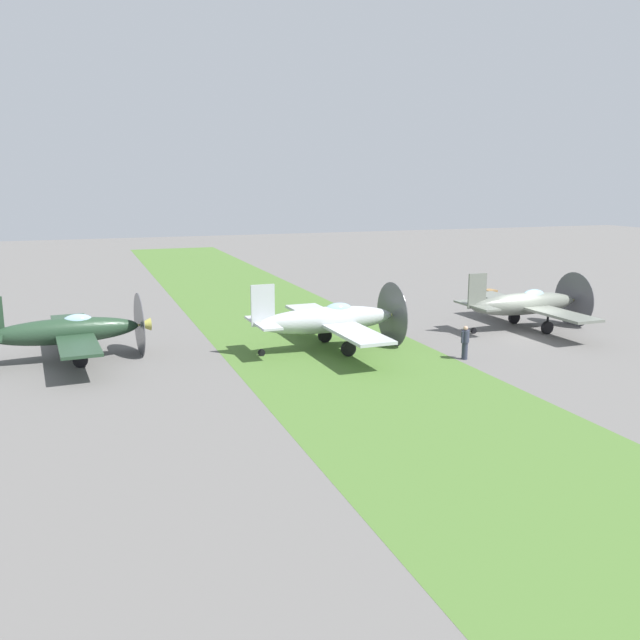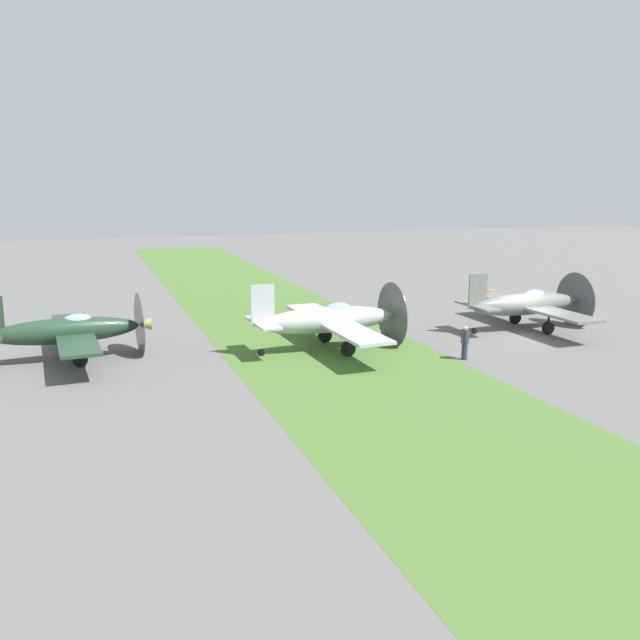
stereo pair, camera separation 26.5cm
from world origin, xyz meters
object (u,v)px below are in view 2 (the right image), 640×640
object	(u,v)px
airplane_wingman	(329,320)
airplane_trail	(69,331)
ground_crew_chief	(465,342)
supply_crate	(491,294)
airplane_lead	(527,304)

from	to	relation	value
airplane_wingman	airplane_trail	distance (m)	13.27
airplane_wingman	ground_crew_chief	size ratio (longest dim) A/B	6.28
airplane_trail	supply_crate	world-z (taller)	airplane_trail
ground_crew_chief	supply_crate	distance (m)	19.29
airplane_wingman	ground_crew_chief	xyz separation A→B (m)	(4.24, 5.71, -0.72)
airplane_trail	supply_crate	size ratio (longest dim) A/B	11.35
supply_crate	airplane_lead	bearing A→B (deg)	-22.98
airplane_wingman	ground_crew_chief	distance (m)	7.15
airplane_trail	supply_crate	bearing A→B (deg)	102.20
airplane_lead	airplane_wingman	bearing A→B (deg)	-87.57
airplane_wingman	airplane_trail	xyz separation A→B (m)	(-2.32, -13.07, -0.11)
airplane_lead	supply_crate	world-z (taller)	airplane_lead
airplane_wingman	supply_crate	bearing A→B (deg)	121.03
ground_crew_chief	supply_crate	world-z (taller)	ground_crew_chief
airplane_wingman	supply_crate	xyz separation A→B (m)	(-11.07, 17.44, -1.31)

